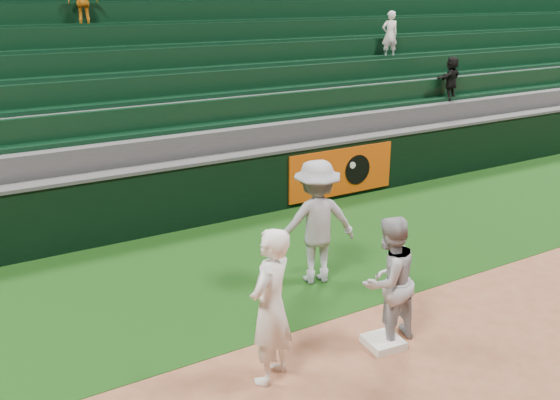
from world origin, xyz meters
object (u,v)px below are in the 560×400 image
at_px(first_baseman, 271,306).
at_px(baserunner, 388,281).
at_px(first_base, 383,342).
at_px(base_coach, 316,222).

xyz_separation_m(first_baseman, baserunner, (1.65, -0.05, -0.08)).
bearing_deg(first_base, base_coach, 80.86).
height_order(first_base, baserunner, baserunner).
bearing_deg(first_baseman, first_base, 144.74).
bearing_deg(base_coach, first_base, 95.82).
distance_m(first_base, base_coach, 2.19).
bearing_deg(first_baseman, baserunner, 148.02).
relative_size(first_base, first_baseman, 0.24).
bearing_deg(baserunner, base_coach, -103.38).
relative_size(first_base, baserunner, 0.26).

